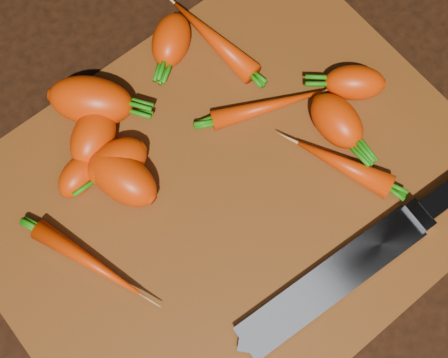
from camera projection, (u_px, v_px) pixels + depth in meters
ground at (230, 197)px, 0.66m from camera, size 2.00×2.00×0.01m
cutting_board at (230, 194)px, 0.65m from camera, size 0.50×0.40×0.01m
carrot_0 at (93, 137)px, 0.64m from camera, size 0.08×0.07×0.04m
carrot_1 at (117, 163)px, 0.63m from camera, size 0.07×0.05×0.04m
carrot_2 at (91, 101)px, 0.65m from camera, size 0.10×0.10×0.05m
carrot_3 at (122, 177)px, 0.62m from camera, size 0.07×0.09×0.05m
carrot_4 at (171, 40)px, 0.68m from camera, size 0.08×0.07×0.04m
carrot_5 at (78, 176)px, 0.63m from camera, size 0.06×0.05×0.03m
carrot_6 at (355, 83)px, 0.66m from camera, size 0.07×0.07×0.04m
carrot_7 at (213, 38)px, 0.69m from camera, size 0.04×0.13×0.03m
carrot_8 at (268, 106)px, 0.66m from camera, size 0.12×0.07×0.02m
carrot_9 at (344, 165)px, 0.64m from camera, size 0.06×0.11×0.03m
carrot_10 at (88, 261)px, 0.61m from camera, size 0.06×0.12×0.02m
carrot_11 at (337, 121)px, 0.64m from camera, size 0.05×0.07×0.04m
knife at (349, 268)px, 0.61m from camera, size 0.34×0.05×0.02m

